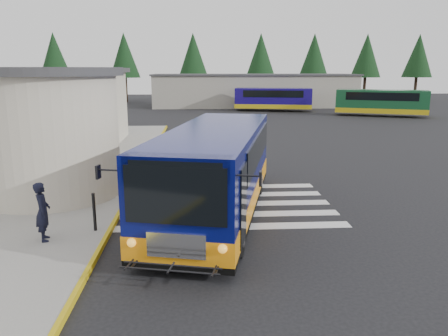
{
  "coord_description": "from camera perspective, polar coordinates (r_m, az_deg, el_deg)",
  "views": [
    {
      "loc": [
        -1.3,
        -16.23,
        4.91
      ],
      "look_at": [
        -0.39,
        -0.5,
        1.3
      ],
      "focal_mm": 35.0,
      "sensor_mm": 36.0,
      "label": 1
    }
  ],
  "objects": [
    {
      "name": "station_building",
      "position": [
        25.13,
        -25.77,
        6.26
      ],
      "size": [
        12.7,
        18.7,
        4.8
      ],
      "color": "beige",
      "rests_on": "ground"
    },
    {
      "name": "far_bus_b",
      "position": [
        49.03,
        19.85,
        8.17
      ],
      "size": [
        9.4,
        5.86,
        2.35
      ],
      "rotation": [
        0.0,
        0.0,
        1.18
      ],
      "color": "#134826",
      "rests_on": "ground"
    },
    {
      "name": "sidewalk",
      "position": [
        22.18,
        -23.53,
        -0.8
      ],
      "size": [
        10.0,
        34.0,
        0.15
      ],
      "primitive_type": "cube",
      "color": "gray",
      "rests_on": "ground"
    },
    {
      "name": "bollard",
      "position": [
        13.64,
        -16.58,
        -5.51
      ],
      "size": [
        0.09,
        0.09,
        1.16
      ],
      "primitive_type": "cylinder",
      "color": "black",
      "rests_on": "sidewalk"
    },
    {
      "name": "transit_bus",
      "position": [
        14.62,
        -1.16,
        -0.9
      ],
      "size": [
        5.37,
        10.88,
        2.98
      ],
      "rotation": [
        0.0,
        0.0,
        -0.22
      ],
      "color": "#070C57",
      "rests_on": "ground"
    },
    {
      "name": "depot_building",
      "position": [
        58.75,
        3.89,
        10.11
      ],
      "size": [
        26.4,
        8.4,
        4.2
      ],
      "color": "gray",
      "rests_on": "ground"
    },
    {
      "name": "far_bus_a",
      "position": [
        52.17,
        6.45,
        9.04
      ],
      "size": [
        9.21,
        4.23,
        2.29
      ],
      "rotation": [
        0.0,
        0.0,
        1.37
      ],
      "color": "#140861",
      "rests_on": "ground"
    },
    {
      "name": "crosswalk",
      "position": [
        16.21,
        -0.32,
        -4.72
      ],
      "size": [
        8.0,
        5.35,
        0.01
      ],
      "color": "silver",
      "rests_on": "ground"
    },
    {
      "name": "pedestrian_b",
      "position": [
        16.33,
        -22.13,
        -1.91
      ],
      "size": [
        1.03,
        1.05,
        1.71
      ],
      "primitive_type": "imported",
      "rotation": [
        0.0,
        0.0,
        -0.87
      ],
      "color": "black",
      "rests_on": "sidewalk"
    },
    {
      "name": "curb_strip",
      "position": [
        20.98,
        -10.75,
        -0.66
      ],
      "size": [
        0.12,
        34.0,
        0.16
      ],
      "primitive_type": "cube",
      "color": "gold",
      "rests_on": "ground"
    },
    {
      "name": "pedestrian_a",
      "position": [
        13.28,
        -22.6,
        -5.28
      ],
      "size": [
        0.56,
        0.71,
        1.69
      ],
      "primitive_type": "imported",
      "rotation": [
        0.0,
        0.0,
        1.86
      ],
      "color": "black",
      "rests_on": "sidewalk"
    },
    {
      "name": "ground",
      "position": [
        17.0,
        1.22,
        -3.9
      ],
      "size": [
        140.0,
        140.0,
        0.0
      ],
      "primitive_type": "plane",
      "color": "black",
      "rests_on": "ground"
    },
    {
      "name": "tree_line",
      "position": [
        66.69,
        3.32,
        14.46
      ],
      "size": [
        58.4,
        4.4,
        10.0
      ],
      "color": "black",
      "rests_on": "ground"
    }
  ]
}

